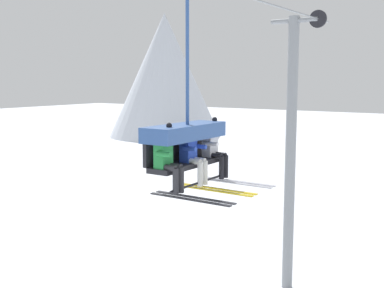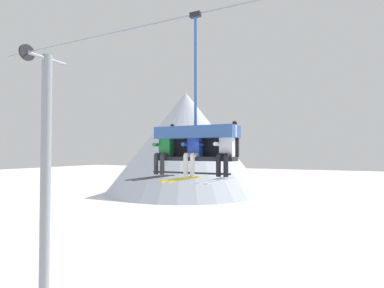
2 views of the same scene
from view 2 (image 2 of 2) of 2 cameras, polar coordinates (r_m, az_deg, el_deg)
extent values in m
cone|color=silver|center=(44.25, -1.22, 0.42)|extent=(23.10, 23.10, 14.70)
cylinder|color=gray|center=(12.19, -26.13, -6.53)|extent=(0.36, 0.36, 9.33)
cylinder|color=gray|center=(12.62, -25.86, 14.35)|extent=(0.16, 1.60, 0.16)
cylinder|color=black|center=(12.17, -28.93, 15.00)|extent=(0.08, 0.56, 0.56)
cylinder|color=gray|center=(7.96, 4.18, 24.00)|extent=(15.83, 0.05, 0.05)
cube|color=#232328|center=(7.37, 0.67, -2.82)|extent=(2.04, 0.48, 0.10)
cube|color=#232328|center=(7.63, 1.57, -0.72)|extent=(2.04, 0.08, 0.45)
cube|color=#335699|center=(7.44, 0.87, 2.20)|extent=(2.08, 0.68, 0.30)
cylinder|color=black|center=(7.10, -0.44, -5.53)|extent=(2.04, 0.04, 0.04)
cylinder|color=#335699|center=(7.65, 0.66, 13.69)|extent=(0.07, 0.07, 2.75)
cube|color=black|center=(8.14, 0.66, 23.39)|extent=(0.28, 0.12, 0.12)
cube|color=#23843D|center=(7.75, -4.94, -0.47)|extent=(0.32, 0.22, 0.52)
sphere|color=maroon|center=(7.76, -4.93, 2.18)|extent=(0.22, 0.22, 0.22)
ellipsoid|color=black|center=(7.68, -5.32, 2.23)|extent=(0.17, 0.04, 0.08)
cylinder|color=#2D2D33|center=(7.65, -6.16, -2.10)|extent=(0.11, 0.34, 0.11)
cylinder|color=#2D2D33|center=(7.55, -5.03, -2.10)|extent=(0.11, 0.34, 0.11)
cylinder|color=#2D2D33|center=(7.51, -6.86, -3.93)|extent=(0.11, 0.11, 0.48)
cylinder|color=#2D2D33|center=(7.42, -5.72, -3.97)|extent=(0.11, 0.11, 0.48)
cube|color=#232328|center=(7.28, -8.15, -6.29)|extent=(0.09, 1.70, 0.02)
cube|color=#232328|center=(7.18, -6.98, -6.35)|extent=(0.09, 1.70, 0.02)
cylinder|color=#23843D|center=(7.72, -6.70, -0.16)|extent=(0.09, 0.30, 0.09)
cylinder|color=#23843D|center=(7.67, -3.73, 2.16)|extent=(0.09, 0.09, 0.30)
sphere|color=black|center=(7.68, -3.73, 3.43)|extent=(0.11, 0.11, 0.11)
cube|color=#2847B7|center=(7.36, 0.60, -0.41)|extent=(0.32, 0.22, 0.52)
sphere|color=#284C93|center=(7.37, 0.60, 2.38)|extent=(0.22, 0.22, 0.22)
ellipsoid|color=black|center=(7.28, 0.26, 2.43)|extent=(0.17, 0.04, 0.08)
cylinder|color=silver|center=(7.24, -0.60, -2.13)|extent=(0.11, 0.34, 0.11)
cylinder|color=silver|center=(7.16, 0.66, -2.13)|extent=(0.11, 0.34, 0.11)
cylinder|color=silver|center=(7.09, -1.22, -4.08)|extent=(0.11, 0.11, 0.48)
cylinder|color=silver|center=(7.02, 0.06, -4.11)|extent=(0.11, 0.11, 0.48)
cube|color=gold|center=(6.85, -2.37, -6.59)|extent=(0.09, 1.70, 0.02)
cube|color=gold|center=(6.77, -1.05, -6.65)|extent=(0.09, 1.70, 0.02)
cylinder|color=#2847B7|center=(7.31, -1.23, -0.09)|extent=(0.09, 0.30, 0.09)
cylinder|color=#2847B7|center=(7.14, 1.44, -0.05)|extent=(0.09, 0.30, 0.09)
cube|color=silver|center=(7.04, 6.70, -0.34)|extent=(0.32, 0.22, 0.52)
sphere|color=maroon|center=(7.06, 6.69, 2.57)|extent=(0.22, 0.22, 0.22)
ellipsoid|color=black|center=(6.96, 6.42, 2.63)|extent=(0.17, 0.04, 0.08)
cylinder|color=black|center=(6.91, 5.55, -2.14)|extent=(0.11, 0.34, 0.11)
cylinder|color=black|center=(6.85, 6.93, -2.14)|extent=(0.11, 0.34, 0.11)
cylinder|color=black|center=(6.76, 5.05, -4.19)|extent=(0.11, 0.11, 0.48)
cylinder|color=black|center=(6.69, 6.46, -4.21)|extent=(0.11, 0.11, 0.48)
cube|color=#B2B2BC|center=(6.50, 4.11, -6.86)|extent=(0.09, 1.70, 0.02)
cube|color=#B2B2BC|center=(6.44, 5.58, -6.90)|extent=(0.09, 1.70, 0.02)
cylinder|color=silver|center=(6.97, 4.84, 0.00)|extent=(0.09, 0.30, 0.09)
cylinder|color=silver|center=(7.00, 8.14, 2.54)|extent=(0.09, 0.09, 0.30)
sphere|color=black|center=(7.01, 8.13, 3.93)|extent=(0.11, 0.11, 0.11)
camera|label=1|loc=(11.21, -56.98, 7.02)|focal=45.00mm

